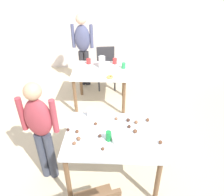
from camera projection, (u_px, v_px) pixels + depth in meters
ground_plane at (117, 164)px, 3.28m from camera, size 6.40×6.40×0.00m
wall_back at (120, 16)px, 5.23m from camera, size 6.40×0.10×2.60m
dining_table_near at (113, 140)px, 2.76m from camera, size 1.16×0.84×0.75m
dining_table_far at (100, 75)px, 4.20m from camera, size 1.00×0.78×0.75m
chair_far_table at (106, 65)px, 4.90m from camera, size 0.45×0.45×0.87m
person_girl_near at (40, 127)px, 2.65m from camera, size 0.45×0.22×1.44m
person_adult_far at (83, 44)px, 4.70m from camera, size 0.45×0.21×1.57m
mixing_bowl at (119, 139)px, 2.59m from camera, size 0.17×0.17×0.07m
soda_can at (109, 136)px, 2.59m from camera, size 0.07×0.07×0.12m
fork_near at (93, 154)px, 2.44m from camera, size 0.17×0.02×0.01m
cup_near_0 at (90, 113)px, 2.96m from camera, size 0.08×0.08×0.11m
cake_ball_0 at (128, 120)px, 2.89m from camera, size 0.05×0.05×0.05m
cake_ball_1 at (161, 142)px, 2.56m from camera, size 0.05×0.05×0.05m
cake_ball_2 at (100, 136)px, 2.65m from camera, size 0.04×0.04×0.04m
cake_ball_3 at (96, 124)px, 2.83m from camera, size 0.04×0.04×0.04m
cake_ball_4 at (136, 122)px, 2.85m from camera, size 0.05×0.05×0.05m
cake_ball_5 at (148, 120)px, 2.89m from camera, size 0.05×0.05×0.05m
cake_ball_6 at (77, 131)px, 2.71m from camera, size 0.04×0.04×0.04m
cake_ball_7 at (79, 139)px, 2.60m from camera, size 0.05×0.05×0.05m
cake_ball_8 at (135, 131)px, 2.71m from camera, size 0.05×0.05×0.05m
cake_ball_9 at (116, 119)px, 2.91m from camera, size 0.04×0.04×0.04m
cake_ball_10 at (103, 149)px, 2.48m from camera, size 0.04×0.04×0.04m
cake_ball_11 at (129, 127)px, 2.79m from camera, size 0.04×0.04×0.04m
cake_ball_12 at (74, 143)px, 2.54m from camera, size 0.04×0.04×0.04m
cake_ball_13 at (68, 130)px, 2.74m from camera, size 0.04×0.04×0.04m
pitcher_far at (102, 62)px, 4.17m from camera, size 0.12×0.12×0.21m
cup_far_0 at (124, 66)px, 4.17m from camera, size 0.07×0.07×0.11m
cup_far_1 at (115, 61)px, 4.33m from camera, size 0.08×0.08×0.11m
cup_far_2 at (89, 61)px, 4.34m from camera, size 0.08×0.08×0.10m
cup_far_3 at (102, 59)px, 4.41m from camera, size 0.07×0.07×0.11m
donut_far_0 at (79, 67)px, 4.21m from camera, size 0.11×0.11×0.03m
donut_far_1 at (106, 71)px, 4.05m from camera, size 0.12×0.12×0.03m
donut_far_2 at (110, 77)px, 3.88m from camera, size 0.12×0.12×0.04m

